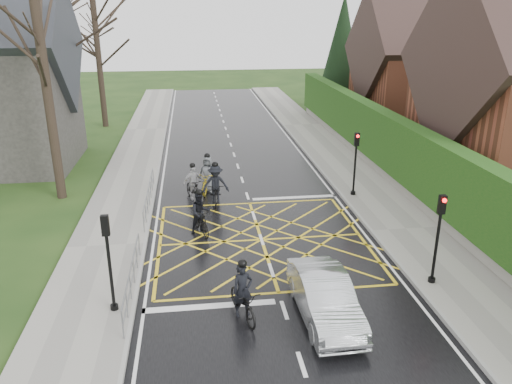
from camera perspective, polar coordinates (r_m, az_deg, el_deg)
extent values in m
plane|color=#193311|center=(19.95, 0.63, -5.48)|extent=(120.00, 120.00, 0.00)
cube|color=black|center=(19.95, 0.63, -5.47)|extent=(9.00, 80.00, 0.01)
cube|color=gray|center=(21.52, 16.70, -4.19)|extent=(3.00, 80.00, 0.15)
cube|color=gray|center=(20.06, -16.69, -6.01)|extent=(3.00, 80.00, 0.15)
cube|color=slate|center=(27.23, 15.20, 1.71)|extent=(0.50, 38.00, 0.70)
cube|color=#133D10|center=(26.75, 15.54, 5.26)|extent=(0.90, 38.00, 2.80)
cube|color=brown|center=(40.16, 18.54, 11.06)|extent=(9.00, 8.00, 6.00)
cube|color=#2F201C|center=(39.86, 19.01, 15.16)|extent=(9.80, 8.80, 8.80)
cube|color=brown|center=(41.01, 23.02, 18.46)|extent=(0.70, 0.70, 1.60)
cylinder|color=black|center=(46.48, 9.47, 9.91)|extent=(0.50, 0.50, 1.20)
cone|color=black|center=(45.93, 9.80, 15.32)|extent=(4.60, 4.60, 10.00)
cylinder|color=black|center=(24.87, -22.87, 11.37)|extent=(0.44, 0.44, 11.00)
cylinder|color=black|center=(32.78, -21.21, 14.23)|extent=(0.44, 0.44, 12.00)
cylinder|color=black|center=(40.55, -17.51, 14.10)|extent=(0.44, 0.44, 10.00)
cylinder|color=slate|center=(16.35, -14.10, -8.32)|extent=(0.05, 5.00, 0.05)
cylinder|color=slate|center=(16.57, -13.97, -9.69)|extent=(0.04, 5.00, 0.04)
cylinder|color=slate|center=(14.49, -14.97, -14.75)|extent=(0.04, 0.04, 1.00)
cylinder|color=slate|center=(18.79, -13.19, -6.06)|extent=(0.04, 0.04, 1.00)
cylinder|color=slate|center=(23.20, -12.21, 0.47)|extent=(0.05, 6.00, 0.05)
cylinder|color=slate|center=(23.36, -12.13, -0.57)|extent=(0.04, 6.00, 0.04)
cylinder|color=slate|center=(20.60, -12.70, -3.62)|extent=(0.04, 0.04, 1.00)
cylinder|color=slate|center=(26.20, -11.66, 1.63)|extent=(0.04, 0.04, 1.00)
cylinder|color=black|center=(24.36, 11.22, 2.73)|extent=(0.10, 0.10, 3.00)
cylinder|color=black|center=(24.79, 11.01, -0.25)|extent=(0.24, 0.24, 0.30)
cube|color=black|center=(23.99, 11.45, 5.92)|extent=(0.22, 0.16, 0.62)
sphere|color=#FF0C0C|center=(23.84, 11.57, 6.27)|extent=(0.14, 0.14, 0.14)
cylinder|color=black|center=(17.16, 19.92, -5.71)|extent=(0.10, 0.10, 3.00)
cylinder|color=black|center=(17.76, 19.41, -9.64)|extent=(0.24, 0.24, 0.30)
cube|color=black|center=(16.62, 20.49, -1.35)|extent=(0.22, 0.16, 0.62)
sphere|color=#FF0C0C|center=(16.46, 20.75, -0.91)|extent=(0.14, 0.14, 0.14)
cylinder|color=black|center=(15.32, -16.33, -8.48)|extent=(0.10, 0.10, 3.00)
cylinder|color=black|center=(15.99, -15.85, -12.74)|extent=(0.24, 0.24, 0.30)
cube|color=black|center=(14.72, -16.86, -3.68)|extent=(0.22, 0.16, 0.62)
sphere|color=#FF0C0C|center=(14.76, -16.86, -2.85)|extent=(0.14, 0.14, 0.14)
imported|color=black|center=(15.08, -1.48, -12.46)|extent=(1.16, 2.02, 1.00)
imported|color=black|center=(14.98, -1.54, -11.13)|extent=(0.71, 0.56, 1.70)
sphere|color=black|center=(14.55, -1.57, -8.20)|extent=(0.27, 0.27, 0.27)
imported|color=black|center=(20.41, -6.33, -3.26)|extent=(1.07, 1.96, 1.13)
imported|color=black|center=(20.39, -6.37, -2.37)|extent=(1.00, 0.88, 1.73)
sphere|color=black|center=(20.06, -6.47, -0.03)|extent=(0.27, 0.27, 0.27)
imported|color=black|center=(23.35, -4.60, -0.14)|extent=(0.82, 2.16, 1.12)
imported|color=black|center=(23.32, -4.64, 0.84)|extent=(1.25, 0.75, 1.90)
sphere|color=black|center=(23.02, -4.71, 3.12)|extent=(0.30, 0.30, 0.30)
imported|color=black|center=(24.04, -7.16, 0.33)|extent=(1.13, 1.89, 1.10)
imported|color=#AEADB2|center=(24.04, -7.20, 1.07)|extent=(1.07, 0.73, 1.68)
sphere|color=black|center=(23.78, -7.29, 3.03)|extent=(0.26, 0.26, 0.26)
imported|color=gold|center=(25.04, -5.51, 1.19)|extent=(1.24, 2.16, 1.08)
imported|color=#4C4F52|center=(25.01, -5.55, 2.07)|extent=(1.02, 0.80, 1.83)
sphere|color=black|center=(24.74, -5.62, 4.13)|extent=(0.29, 0.29, 0.29)
imported|color=#ABAFB2|center=(15.09, 7.87, -11.84)|extent=(1.55, 4.16, 1.36)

